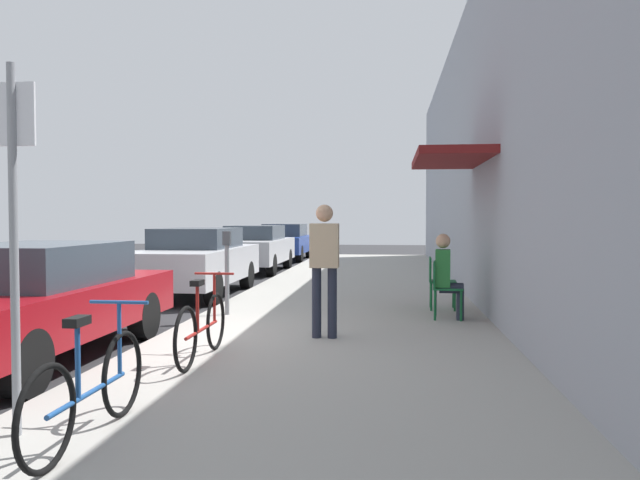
{
  "coord_description": "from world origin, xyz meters",
  "views": [
    {
      "loc": [
        3.0,
        -7.55,
        1.65
      ],
      "look_at": [
        1.31,
        7.31,
        1.11
      ],
      "focal_mm": 34.25,
      "sensor_mm": 36.0,
      "label": 1
    }
  ],
  "objects_px": {
    "parked_car_1": "(196,260)",
    "bicycle_1": "(202,327)",
    "parking_meter": "(227,266)",
    "cafe_chair_1": "(438,279)",
    "bicycle_0": "(90,389)",
    "parked_car_3": "(285,241)",
    "pedestrian_standing": "(324,260)",
    "cafe_chair_0": "(443,286)",
    "parked_car_0": "(32,300)",
    "parked_car_2": "(255,248)",
    "seated_patron_0": "(447,273)",
    "street_sign": "(14,219)"
  },
  "relations": [
    {
      "from": "seated_patron_0",
      "to": "bicycle_0",
      "type": "bearing_deg",
      "value": -118.13
    },
    {
      "from": "cafe_chair_1",
      "to": "street_sign",
      "type": "bearing_deg",
      "value": -118.2
    },
    {
      "from": "parked_car_2",
      "to": "cafe_chair_0",
      "type": "height_order",
      "value": "parked_car_2"
    },
    {
      "from": "parked_car_1",
      "to": "seated_patron_0",
      "type": "bearing_deg",
      "value": -32.88
    },
    {
      "from": "street_sign",
      "to": "seated_patron_0",
      "type": "distance_m",
      "value": 6.46
    },
    {
      "from": "parked_car_3",
      "to": "parking_meter",
      "type": "distance_m",
      "value": 14.4
    },
    {
      "from": "parked_car_2",
      "to": "bicycle_1",
      "type": "xyz_separation_m",
      "value": [
        2.1,
        -11.96,
        -0.26
      ]
    },
    {
      "from": "parked_car_1",
      "to": "cafe_chair_1",
      "type": "bearing_deg",
      "value": -24.59
    },
    {
      "from": "seated_patron_0",
      "to": "pedestrian_standing",
      "type": "height_order",
      "value": "pedestrian_standing"
    },
    {
      "from": "bicycle_1",
      "to": "pedestrian_standing",
      "type": "relative_size",
      "value": 1.01
    },
    {
      "from": "parked_car_3",
      "to": "pedestrian_standing",
      "type": "bearing_deg",
      "value": -78.42
    },
    {
      "from": "parked_car_0",
      "to": "parked_car_1",
      "type": "height_order",
      "value": "parked_car_1"
    },
    {
      "from": "parked_car_0",
      "to": "bicycle_0",
      "type": "distance_m",
      "value": 3.37
    },
    {
      "from": "parking_meter",
      "to": "cafe_chair_0",
      "type": "bearing_deg",
      "value": -0.15
    },
    {
      "from": "bicycle_0",
      "to": "bicycle_1",
      "type": "xyz_separation_m",
      "value": [
        0.04,
        2.4,
        0.0
      ]
    },
    {
      "from": "parked_car_3",
      "to": "cafe_chair_1",
      "type": "bearing_deg",
      "value": -69.84
    },
    {
      "from": "parked_car_1",
      "to": "cafe_chair_1",
      "type": "distance_m",
      "value": 5.4
    },
    {
      "from": "parked_car_0",
      "to": "parking_meter",
      "type": "height_order",
      "value": "parking_meter"
    },
    {
      "from": "parked_car_1",
      "to": "parked_car_2",
      "type": "xyz_separation_m",
      "value": [
        0.0,
        5.71,
        -0.01
      ]
    },
    {
      "from": "parked_car_1",
      "to": "bicycle_0",
      "type": "distance_m",
      "value": 8.89
    },
    {
      "from": "parked_car_1",
      "to": "bicycle_1",
      "type": "bearing_deg",
      "value": -71.42
    },
    {
      "from": "parked_car_2",
      "to": "seated_patron_0",
      "type": "relative_size",
      "value": 3.41
    },
    {
      "from": "cafe_chair_1",
      "to": "parked_car_2",
      "type": "bearing_deg",
      "value": 121.66
    },
    {
      "from": "parking_meter",
      "to": "pedestrian_standing",
      "type": "relative_size",
      "value": 0.78
    },
    {
      "from": "parked_car_0",
      "to": "bicycle_1",
      "type": "relative_size",
      "value": 2.57
    },
    {
      "from": "parked_car_1",
      "to": "parking_meter",
      "type": "distance_m",
      "value": 3.56
    },
    {
      "from": "parked_car_0",
      "to": "bicycle_0",
      "type": "height_order",
      "value": "parked_car_0"
    },
    {
      "from": "parked_car_3",
      "to": "seated_patron_0",
      "type": "xyz_separation_m",
      "value": [
        4.97,
        -14.33,
        0.08
      ]
    },
    {
      "from": "bicycle_0",
      "to": "seated_patron_0",
      "type": "relative_size",
      "value": 1.33
    },
    {
      "from": "street_sign",
      "to": "bicycle_0",
      "type": "distance_m",
      "value": 1.29
    },
    {
      "from": "parked_car_1",
      "to": "parking_meter",
      "type": "bearing_deg",
      "value": -64.13
    },
    {
      "from": "parking_meter",
      "to": "parked_car_2",
      "type": "bearing_deg",
      "value": 99.87
    },
    {
      "from": "parked_car_0",
      "to": "cafe_chair_1",
      "type": "xyz_separation_m",
      "value": [
        4.91,
        3.75,
        -0.08
      ]
    },
    {
      "from": "parked_car_1",
      "to": "cafe_chair_1",
      "type": "xyz_separation_m",
      "value": [
        4.91,
        -2.25,
        -0.13
      ]
    },
    {
      "from": "parked_car_3",
      "to": "cafe_chair_0",
      "type": "relative_size",
      "value": 5.06
    },
    {
      "from": "parked_car_2",
      "to": "seated_patron_0",
      "type": "distance_m",
      "value": 10.21
    },
    {
      "from": "parked_car_3",
      "to": "seated_patron_0",
      "type": "height_order",
      "value": "parked_car_3"
    },
    {
      "from": "parked_car_0",
      "to": "parked_car_2",
      "type": "distance_m",
      "value": 11.71
    },
    {
      "from": "parking_meter",
      "to": "bicycle_1",
      "type": "xyz_separation_m",
      "value": [
        0.55,
        -3.05,
        -0.41
      ]
    },
    {
      "from": "seated_patron_0",
      "to": "pedestrian_standing",
      "type": "xyz_separation_m",
      "value": [
        -1.69,
        -1.68,
        0.3
      ]
    },
    {
      "from": "cafe_chair_0",
      "to": "parked_car_3",
      "type": "bearing_deg",
      "value": 108.91
    },
    {
      "from": "bicycle_1",
      "to": "parked_car_3",
      "type": "bearing_deg",
      "value": 96.9
    },
    {
      "from": "parked_car_2",
      "to": "parked_car_3",
      "type": "bearing_deg",
      "value": 90.0
    },
    {
      "from": "parking_meter",
      "to": "parked_car_3",
      "type": "bearing_deg",
      "value": 96.18
    },
    {
      "from": "cafe_chair_0",
      "to": "seated_patron_0",
      "type": "distance_m",
      "value": 0.2
    },
    {
      "from": "parked_car_1",
      "to": "cafe_chair_0",
      "type": "bearing_deg",
      "value": -33.15
    },
    {
      "from": "parking_meter",
      "to": "bicycle_0",
      "type": "relative_size",
      "value": 0.77
    },
    {
      "from": "cafe_chair_0",
      "to": "cafe_chair_1",
      "type": "xyz_separation_m",
      "value": [
        -0.0,
        0.96,
        0.0
      ]
    },
    {
      "from": "bicycle_0",
      "to": "pedestrian_standing",
      "type": "distance_m",
      "value": 4.0
    },
    {
      "from": "pedestrian_standing",
      "to": "cafe_chair_1",
      "type": "bearing_deg",
      "value": 58.41
    }
  ]
}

